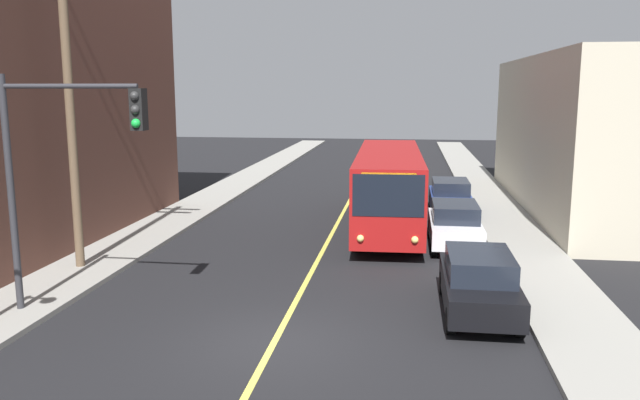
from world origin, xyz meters
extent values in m
plane|color=black|center=(0.00, 0.00, 0.00)|extent=(120.00, 120.00, 0.00)
cube|color=gray|center=(-7.25, 10.00, 0.07)|extent=(2.50, 90.00, 0.15)
cube|color=gray|center=(7.25, 10.00, 0.07)|extent=(2.50, 90.00, 0.15)
cube|color=#D8CC4C|center=(0.00, 15.00, 0.01)|extent=(0.16, 60.00, 0.01)
cube|color=black|center=(-8.54, 7.35, 1.60)|extent=(0.06, 13.25, 1.30)
cube|color=black|center=(-8.54, 7.35, 4.80)|extent=(0.06, 13.25, 1.30)
cube|color=black|center=(-8.54, 7.35, 8.00)|extent=(0.06, 13.25, 1.30)
cube|color=black|center=(8.54, 18.17, 1.60)|extent=(0.06, 13.46, 1.30)
cube|color=black|center=(8.54, 18.17, 4.80)|extent=(0.06, 13.46, 1.30)
cube|color=maroon|center=(2.20, 12.88, 1.83)|extent=(2.88, 12.07, 2.75)
cube|color=black|center=(2.37, 6.90, 2.35)|extent=(2.35, 0.14, 1.40)
cube|color=black|center=(2.03, 18.86, 2.45)|extent=(2.30, 0.14, 1.10)
cube|color=black|center=(0.95, 12.84, 2.35)|extent=(0.34, 10.20, 1.10)
cube|color=black|center=(3.45, 12.91, 2.35)|extent=(0.34, 10.20, 1.10)
cube|color=orange|center=(2.37, 6.91, 2.95)|extent=(1.79, 0.11, 0.30)
sphere|color=#F9D872|center=(1.47, 6.84, 0.90)|extent=(0.24, 0.24, 0.24)
sphere|color=#F9D872|center=(3.26, 6.89, 0.90)|extent=(0.24, 0.24, 0.24)
cylinder|color=black|center=(1.19, 8.65, 0.50)|extent=(0.33, 1.01, 1.00)
cylinder|color=black|center=(3.44, 8.71, 0.50)|extent=(0.33, 1.01, 1.00)
cylinder|color=black|center=(0.98, 16.35, 0.50)|extent=(0.33, 1.01, 1.00)
cylinder|color=black|center=(3.23, 16.41, 0.50)|extent=(0.33, 1.01, 1.00)
cube|color=black|center=(4.87, 2.66, 0.67)|extent=(1.82, 4.41, 0.70)
cube|color=black|center=(4.87, 2.66, 1.32)|extent=(1.63, 2.47, 0.60)
cylinder|color=black|center=(4.07, 1.15, 0.32)|extent=(0.22, 0.64, 0.64)
cylinder|color=black|center=(5.67, 1.16, 0.32)|extent=(0.22, 0.64, 0.64)
cylinder|color=black|center=(4.06, 4.15, 0.32)|extent=(0.22, 0.64, 0.64)
cylinder|color=black|center=(5.66, 4.16, 0.32)|extent=(0.22, 0.64, 0.64)
cube|color=silver|center=(4.74, 9.85, 0.67)|extent=(1.82, 4.41, 0.70)
cube|color=black|center=(4.74, 9.85, 1.32)|extent=(1.63, 2.47, 0.60)
cylinder|color=black|center=(3.95, 8.34, 0.32)|extent=(0.22, 0.64, 0.64)
cylinder|color=black|center=(5.55, 8.35, 0.32)|extent=(0.22, 0.64, 0.64)
cylinder|color=black|center=(3.94, 11.34, 0.32)|extent=(0.22, 0.64, 0.64)
cylinder|color=black|center=(5.54, 11.35, 0.32)|extent=(0.22, 0.64, 0.64)
cube|color=navy|center=(4.96, 15.90, 0.67)|extent=(1.81, 4.41, 0.70)
cube|color=black|center=(4.96, 15.90, 1.32)|extent=(1.63, 2.47, 0.60)
cylinder|color=black|center=(4.15, 14.41, 0.32)|extent=(0.22, 0.64, 0.64)
cylinder|color=black|center=(5.75, 14.40, 0.32)|extent=(0.22, 0.64, 0.64)
cylinder|color=black|center=(4.16, 17.41, 0.32)|extent=(0.22, 0.64, 0.64)
cylinder|color=black|center=(5.76, 17.40, 0.32)|extent=(0.22, 0.64, 0.64)
cylinder|color=brown|center=(-7.43, 4.95, 5.99)|extent=(0.28, 0.28, 11.68)
cylinder|color=#2D2D33|center=(-6.95, 0.99, 3.15)|extent=(0.18, 0.18, 6.00)
cylinder|color=#2D2D33|center=(-5.20, 0.99, 5.85)|extent=(3.50, 0.12, 0.12)
cube|color=black|center=(-3.45, 0.99, 5.30)|extent=(0.32, 0.36, 1.00)
sphere|color=#2D2D2D|center=(-3.45, 0.80, 5.62)|extent=(0.22, 0.22, 0.22)
sphere|color=#2D2D2D|center=(-3.45, 0.80, 5.30)|extent=(0.22, 0.22, 0.22)
sphere|color=green|center=(-3.45, 0.80, 4.98)|extent=(0.22, 0.22, 0.22)
camera|label=1|loc=(2.96, -13.54, 5.80)|focal=35.55mm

